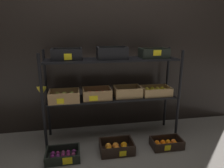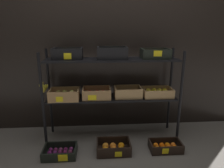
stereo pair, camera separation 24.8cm
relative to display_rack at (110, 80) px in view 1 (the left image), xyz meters
name	(u,v)px [view 1 (the left image)]	position (x,y,z in m)	size (l,w,h in m)	color
ground_plane	(112,136)	(0.03, 0.00, -0.76)	(10.00, 10.00, 0.00)	#605B56
storefront_wall	(107,41)	(0.03, 0.38, 0.42)	(3.98, 0.12, 2.36)	black
display_rack	(110,80)	(0.00, 0.00, 0.00)	(1.70, 0.39, 1.14)	black
crate_ground_plum	(63,156)	(-0.57, -0.37, -0.72)	(0.36, 0.26, 0.10)	black
crate_ground_orange	(117,148)	(0.02, -0.34, -0.71)	(0.38, 0.27, 0.12)	black
crate_ground_tangerine	(166,144)	(0.61, -0.35, -0.72)	(0.36, 0.22, 0.10)	black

